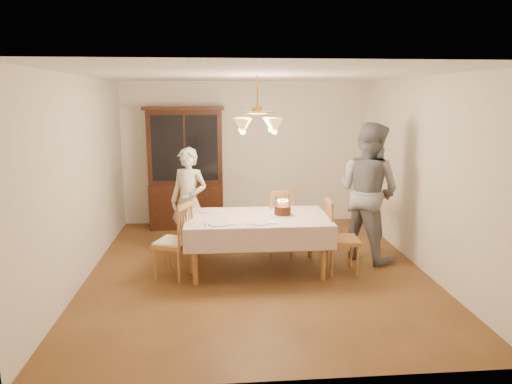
{
  "coord_description": "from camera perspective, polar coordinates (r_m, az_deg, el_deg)",
  "views": [
    {
      "loc": [
        -0.51,
        -5.88,
        2.33
      ],
      "look_at": [
        0.0,
        0.2,
        1.05
      ],
      "focal_mm": 32.0,
      "sensor_mm": 36.0,
      "label": 1
    }
  ],
  "objects": [
    {
      "name": "elderly_woman",
      "position": [
        6.85,
        -8.38,
        -1.18
      ],
      "size": [
        0.69,
        0.6,
        1.6
      ],
      "primitive_type": "imported",
      "rotation": [
        0.0,
        0.0,
        -0.46
      ],
      "color": "beige",
      "rests_on": "ground"
    },
    {
      "name": "chair_left_end",
      "position": [
        6.07,
        -10.28,
        -6.33
      ],
      "size": [
        0.56,
        0.57,
        1.0
      ],
      "color": "#995F2C",
      "rests_on": "ground"
    },
    {
      "name": "birthday_cake",
      "position": [
        6.14,
        3.34,
        -2.38
      ],
      "size": [
        0.3,
        0.3,
        0.22
      ],
      "color": "white",
      "rests_on": "dining_table"
    },
    {
      "name": "china_hutch",
      "position": [
        8.25,
        -8.73,
        2.74
      ],
      "size": [
        1.38,
        0.54,
        2.16
      ],
      "color": "black",
      "rests_on": "ground"
    },
    {
      "name": "adult_in_grey",
      "position": [
        6.74,
        13.82,
        0.05
      ],
      "size": [
        1.18,
        1.22,
        1.98
      ],
      "primitive_type": "imported",
      "rotation": [
        0.0,
        0.0,
        2.24
      ],
      "color": "slate",
      "rests_on": "ground"
    },
    {
      "name": "place_setting_far_left",
      "position": [
        6.4,
        -5.84,
        -2.35
      ],
      "size": [
        0.41,
        0.27,
        0.02
      ],
      "color": "white",
      "rests_on": "dining_table"
    },
    {
      "name": "place_setting_near_left",
      "position": [
        5.74,
        -4.52,
        -3.99
      ],
      "size": [
        0.41,
        0.26,
        0.02
      ],
      "color": "white",
      "rests_on": "dining_table"
    },
    {
      "name": "chair_far_side",
      "position": [
        6.84,
        2.52,
        -4.16
      ],
      "size": [
        0.57,
        0.56,
        1.0
      ],
      "color": "#995F2C",
      "rests_on": "ground"
    },
    {
      "name": "dining_table",
      "position": [
        6.13,
        0.16,
        -3.75
      ],
      "size": [
        1.9,
        1.1,
        0.76
      ],
      "color": "#995F2C",
      "rests_on": "ground"
    },
    {
      "name": "chandelier",
      "position": [
        5.91,
        0.16,
        8.43
      ],
      "size": [
        0.62,
        0.62,
        0.73
      ],
      "color": "#BF8C3F",
      "rests_on": "ground"
    },
    {
      "name": "chair_right_end",
      "position": [
        6.23,
        10.63,
        -5.98
      ],
      "size": [
        0.45,
        0.46,
        1.0
      ],
      "color": "#995F2C",
      "rests_on": "ground"
    },
    {
      "name": "room_shell",
      "position": [
        5.95,
        0.16,
        4.62
      ],
      "size": [
        5.0,
        5.0,
        5.0
      ],
      "color": "white",
      "rests_on": "ground"
    },
    {
      "name": "place_setting_near_right",
      "position": [
        5.78,
        0.64,
        -3.87
      ],
      "size": [
        0.39,
        0.25,
        0.02
      ],
      "color": "white",
      "rests_on": "dining_table"
    },
    {
      "name": "ground",
      "position": [
        6.34,
        0.15,
        -9.7
      ],
      "size": [
        5.0,
        5.0,
        0.0
      ],
      "primitive_type": "plane",
      "color": "brown",
      "rests_on": "ground"
    }
  ]
}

